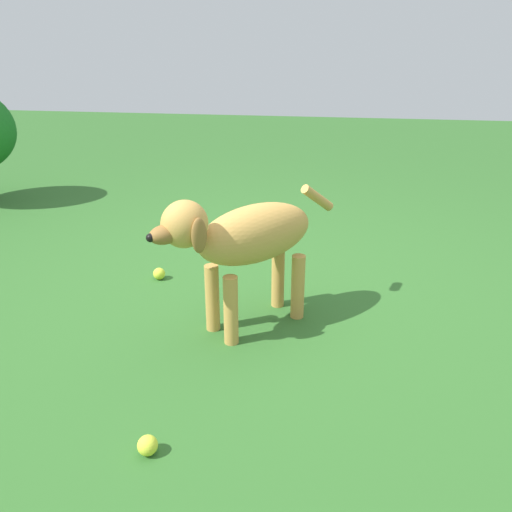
% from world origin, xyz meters
% --- Properties ---
extents(ground, '(14.00, 14.00, 0.00)m').
position_xyz_m(ground, '(0.00, 0.00, 0.00)').
color(ground, '#2D6026').
extents(dog, '(0.71, 0.74, 0.66)m').
position_xyz_m(dog, '(0.01, -0.28, 0.43)').
color(dog, '#C69347').
rests_on(dog, ground).
extents(tennis_ball_0, '(0.07, 0.07, 0.07)m').
position_xyz_m(tennis_ball_0, '(-0.16, -1.12, 0.03)').
color(tennis_ball_0, '#D6E039').
rests_on(tennis_ball_0, ground).
extents(tennis_ball_1, '(0.07, 0.07, 0.07)m').
position_xyz_m(tennis_ball_1, '(-0.56, 0.14, 0.03)').
color(tennis_ball_1, '#CDDD37').
rests_on(tennis_ball_1, ground).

